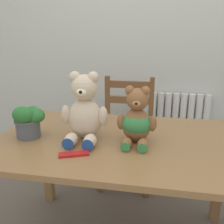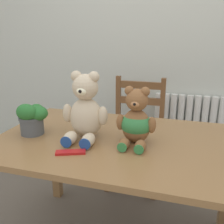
# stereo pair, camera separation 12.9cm
# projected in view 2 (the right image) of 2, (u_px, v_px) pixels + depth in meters

# --- Properties ---
(wall_back) EXTENTS (8.00, 0.04, 2.60)m
(wall_back) POSITION_uv_depth(u_px,v_px,m) (155.00, 31.00, 2.29)
(wall_back) COLOR silver
(wall_back) RESTS_ON ground_plane
(radiator) EXTENTS (0.65, 0.10, 0.74)m
(radiator) POSITION_uv_depth(u_px,v_px,m) (187.00, 135.00, 2.42)
(radiator) COLOR white
(radiator) RESTS_ON ground_plane
(dining_table) EXTENTS (1.35, 0.84, 0.74)m
(dining_table) POSITION_uv_depth(u_px,v_px,m) (121.00, 156.00, 1.37)
(dining_table) COLOR olive
(dining_table) RESTS_ON ground_plane
(wooden_chair_behind) EXTENTS (0.43, 0.39, 0.93)m
(wooden_chair_behind) POSITION_uv_depth(u_px,v_px,m) (136.00, 133.00, 2.14)
(wooden_chair_behind) COLOR brown
(wooden_chair_behind) RESTS_ON ground_plane
(teddy_bear_left) EXTENTS (0.25, 0.25, 0.36)m
(teddy_bear_left) POSITION_uv_depth(u_px,v_px,m) (85.00, 110.00, 1.32)
(teddy_bear_left) COLOR beige
(teddy_bear_left) RESTS_ON dining_table
(teddy_bear_right) EXTENTS (0.21, 0.21, 0.30)m
(teddy_bear_right) POSITION_uv_depth(u_px,v_px,m) (136.00, 121.00, 1.27)
(teddy_bear_right) COLOR brown
(teddy_bear_right) RESTS_ON dining_table
(potted_plant) EXTENTS (0.17, 0.15, 0.19)m
(potted_plant) POSITION_uv_depth(u_px,v_px,m) (32.00, 117.00, 1.39)
(potted_plant) COLOR #4C5156
(potted_plant) RESTS_ON dining_table
(chocolate_bar) EXTENTS (0.15, 0.09, 0.01)m
(chocolate_bar) POSITION_uv_depth(u_px,v_px,m) (71.00, 152.00, 1.18)
(chocolate_bar) COLOR red
(chocolate_bar) RESTS_ON dining_table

